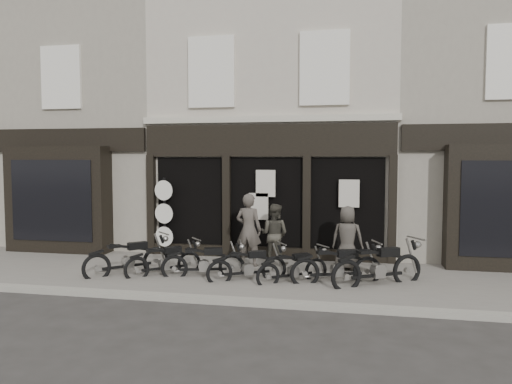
% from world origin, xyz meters
% --- Properties ---
extents(ground_plane, '(90.00, 90.00, 0.00)m').
position_xyz_m(ground_plane, '(0.00, 0.00, 0.00)').
color(ground_plane, '#2D2B28').
rests_on(ground_plane, ground).
extents(pavement, '(30.00, 4.20, 0.12)m').
position_xyz_m(pavement, '(0.00, 0.90, 0.06)').
color(pavement, slate).
rests_on(pavement, ground_plane).
extents(kerb, '(30.00, 0.25, 0.13)m').
position_xyz_m(kerb, '(0.00, -1.25, 0.07)').
color(kerb, gray).
rests_on(kerb, ground_plane).
extents(central_building, '(7.30, 6.22, 8.34)m').
position_xyz_m(central_building, '(0.00, 5.95, 4.08)').
color(central_building, '#B5AC9B').
rests_on(central_building, ground).
extents(neighbour_left, '(5.60, 6.73, 8.34)m').
position_xyz_m(neighbour_left, '(-6.35, 5.90, 4.04)').
color(neighbour_left, gray).
rests_on(neighbour_left, ground).
extents(neighbour_right, '(5.60, 6.73, 8.34)m').
position_xyz_m(neighbour_right, '(6.35, 5.90, 4.04)').
color(neighbour_right, gray).
rests_on(neighbour_right, ground).
extents(motorcycle_0, '(1.72, 1.74, 1.06)m').
position_xyz_m(motorcycle_0, '(-3.00, 0.38, 0.42)').
color(motorcycle_0, black).
rests_on(motorcycle_0, ground).
extents(motorcycle_1, '(1.61, 1.46, 0.94)m').
position_xyz_m(motorcycle_1, '(-2.09, 0.48, 0.37)').
color(motorcycle_1, black).
rests_on(motorcycle_1, ground).
extents(motorcycle_2, '(1.97, 0.84, 0.97)m').
position_xyz_m(motorcycle_2, '(-1.08, 0.49, 0.38)').
color(motorcycle_2, black).
rests_on(motorcycle_2, ground).
extents(motorcycle_3, '(1.78, 1.20, 0.94)m').
position_xyz_m(motorcycle_3, '(0.03, 0.38, 0.37)').
color(motorcycle_3, black).
rests_on(motorcycle_3, ground).
extents(motorcycle_4, '(1.60, 1.32, 0.90)m').
position_xyz_m(motorcycle_4, '(1.09, 0.44, 0.36)').
color(motorcycle_4, black).
rests_on(motorcycle_4, ground).
extents(motorcycle_5, '(2.08, 1.03, 1.04)m').
position_xyz_m(motorcycle_5, '(2.09, 0.54, 0.41)').
color(motorcycle_5, black).
rests_on(motorcycle_5, ground).
extents(motorcycle_6, '(2.10, 1.53, 1.13)m').
position_xyz_m(motorcycle_6, '(3.01, 0.51, 0.45)').
color(motorcycle_6, black).
rests_on(motorcycle_6, ground).
extents(man_left, '(0.75, 0.55, 1.92)m').
position_xyz_m(man_left, '(-0.27, 1.82, 1.08)').
color(man_left, '#49433C').
rests_on(man_left, pavement).
extents(man_centre, '(0.93, 0.81, 1.63)m').
position_xyz_m(man_centre, '(0.36, 2.12, 0.93)').
color(man_centre, '#3C3A31').
rests_on(man_centre, pavement).
extents(man_right, '(0.85, 0.61, 1.63)m').
position_xyz_m(man_right, '(2.29, 1.87, 0.93)').
color(man_right, '#403B35').
rests_on(man_right, pavement).
extents(advert_sign_post, '(0.58, 0.37, 2.39)m').
position_xyz_m(advert_sign_post, '(-2.98, 2.69, 1.16)').
color(advert_sign_post, black).
rests_on(advert_sign_post, ground).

